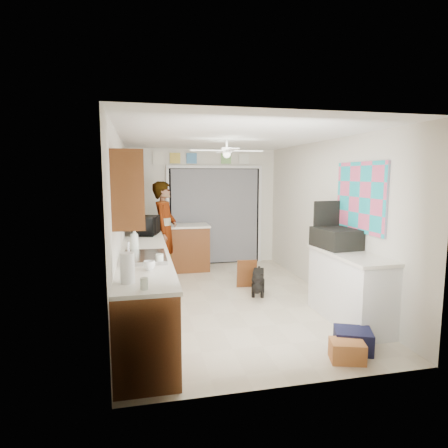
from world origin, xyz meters
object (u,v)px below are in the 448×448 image
cup (149,265)px  cardboard_box (347,351)px  navy_crate (353,340)px  microwave (146,226)px  suitcase (336,238)px  dog (258,281)px  soap_bottle (134,239)px  paper_towel_roll (127,268)px  man (165,230)px

cup → cardboard_box: bearing=-17.0°
cup → navy_crate: bearing=-10.8°
microwave → navy_crate: 3.75m
suitcase → dog: 1.53m
soap_bottle → paper_towel_roll: soap_bottle is taller
navy_crate → dog: dog is taller
suitcase → cup: bearing=-170.3°
cup → dog: 2.56m
paper_towel_roll → suitcase: 3.01m
paper_towel_roll → dog: size_ratio=0.50×
cardboard_box → dog: 2.33m
microwave → suitcase: bearing=-111.0°
suitcase → soap_bottle: bearing=165.2°
man → microwave: bearing=168.9°
suitcase → paper_towel_roll: bearing=-163.1°
cup → dog: cup is taller
paper_towel_roll → navy_crate: paper_towel_roll is taller
paper_towel_roll → dog: (1.97, 2.14, -0.86)m
cardboard_box → man: man is taller
soap_bottle → navy_crate: bearing=-33.4°
soap_bottle → cup: bearing=-81.5°
soap_bottle → navy_crate: (2.37, -1.56, -0.97)m
soap_bottle → paper_towel_roll: 1.59m
microwave → man: man is taller
microwave → man: 0.71m
paper_towel_roll → man: man is taller
microwave → man: bearing=-16.7°
navy_crate → microwave: bearing=127.3°
soap_bottle → navy_crate: soap_bottle is taller
cardboard_box → suitcase: bearing=67.0°
paper_towel_roll → cardboard_box: 2.43m
soap_bottle → cardboard_box: soap_bottle is taller
soap_bottle → microwave: bearing=82.6°
soap_bottle → paper_towel_roll: bearing=-91.4°
cup → dog: (1.76, 1.69, -0.76)m
microwave → navy_crate: bearing=-129.3°
cup → dog: size_ratio=0.22×
paper_towel_roll → cardboard_box: paper_towel_roll is taller
cardboard_box → navy_crate: navy_crate is taller
navy_crate → paper_towel_roll: bearing=-179.3°
cup → paper_towel_roll: size_ratio=0.44×
paper_towel_roll → navy_crate: (2.41, 0.03, -0.96)m
microwave → soap_bottle: size_ratio=1.82×
cup → suitcase: size_ratio=0.20×
cardboard_box → man: bearing=114.3°
cardboard_box → microwave: bearing=123.1°
cardboard_box → cup: bearing=163.0°
microwave → cup: microwave is taller
paper_towel_roll → navy_crate: 2.59m
soap_bottle → cardboard_box: (2.18, -1.76, -0.99)m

